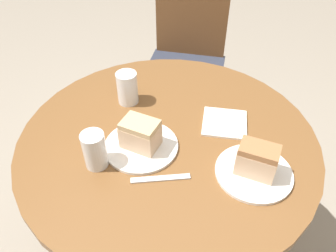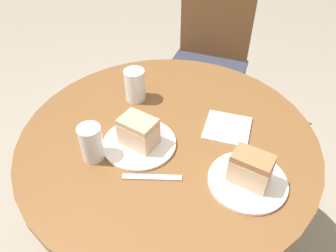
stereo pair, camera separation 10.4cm
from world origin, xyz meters
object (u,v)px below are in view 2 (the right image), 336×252
at_px(chair, 207,63).
at_px(plate_near, 139,143).
at_px(cake_slice_far, 251,169).
at_px(glass_water, 92,144).
at_px(glass_lemonade, 135,87).
at_px(cake_slice_near, 138,131).
at_px(plate_far, 247,181).

distance_m(chair, plate_near, 1.03).
bearing_deg(cake_slice_far, glass_water, -178.11).
distance_m(cake_slice_far, glass_lemonade, 0.52).
height_order(plate_near, cake_slice_near, cake_slice_near).
height_order(cake_slice_far, glass_water, glass_water).
relative_size(cake_slice_near, cake_slice_far, 1.04).
xyz_separation_m(cake_slice_near, cake_slice_far, (0.34, -0.07, 0.00)).
bearing_deg(chair, glass_water, -94.27).
bearing_deg(glass_lemonade, cake_slice_far, -34.67).
distance_m(chair, glass_lemonade, 0.85).
relative_size(glass_lemonade, glass_water, 1.01).
relative_size(plate_far, cake_slice_near, 1.71).
xyz_separation_m(plate_near, plate_far, (0.34, -0.07, 0.00)).
xyz_separation_m(plate_near, glass_water, (-0.12, -0.08, 0.05)).
height_order(chair, cake_slice_near, chair).
relative_size(cake_slice_near, glass_water, 1.11).
relative_size(chair, cake_slice_near, 7.23).
relative_size(plate_near, glass_water, 1.98).
relative_size(chair, glass_lemonade, 7.93).
xyz_separation_m(cake_slice_far, glass_water, (-0.46, -0.02, -0.00)).
relative_size(chair, plate_far, 4.22).
height_order(plate_near, plate_far, same).
distance_m(plate_far, cake_slice_far, 0.05).
height_order(cake_slice_near, glass_water, glass_water).
height_order(chair, glass_lemonade, chair).
xyz_separation_m(chair, plate_far, (0.27, -1.06, 0.27)).
bearing_deg(plate_far, glass_water, -178.11).
xyz_separation_m(chair, glass_lemonade, (-0.16, -0.77, 0.32)).
bearing_deg(plate_far, plate_near, 168.59).
bearing_deg(glass_lemonade, chair, 78.11).
xyz_separation_m(cake_slice_near, glass_water, (-0.12, -0.08, -0.00)).
xyz_separation_m(chair, cake_slice_near, (-0.07, -0.99, 0.32)).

